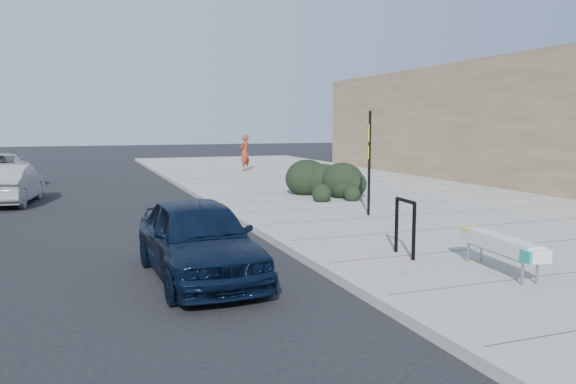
% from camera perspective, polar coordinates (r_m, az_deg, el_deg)
% --- Properties ---
extents(ground, '(120.00, 120.00, 0.00)m').
position_cam_1_polar(ground, '(11.76, -0.43, -5.75)').
color(ground, black).
rests_on(ground, ground).
extents(sidewalk_near, '(11.20, 50.00, 0.15)m').
position_cam_1_polar(sidewalk_near, '(18.61, 10.47, -0.92)').
color(sidewalk_near, gray).
rests_on(sidewalk_near, ground).
extents(curb_near, '(0.22, 50.00, 0.17)m').
position_cam_1_polar(curb_near, '(16.44, -6.49, -1.84)').
color(curb_near, '#9E9E99').
rests_on(curb_near, ground).
extents(bench, '(0.62, 1.96, 0.59)m').
position_cam_1_polar(bench, '(9.89, 20.81, -5.00)').
color(bench, gray).
rests_on(bench, sidewalk_near).
extents(bike_rack, '(0.12, 0.73, 1.07)m').
position_cam_1_polar(bike_rack, '(10.56, 11.81, -2.97)').
color(bike_rack, black).
rests_on(bike_rack, sidewalk_near).
extents(sign_post, '(0.15, 0.31, 2.78)m').
position_cam_1_polar(sign_post, '(15.02, 8.21, 3.57)').
color(sign_post, black).
rests_on(sign_post, sidewalk_near).
extents(hedge, '(2.98, 3.95, 1.33)m').
position_cam_1_polar(hedge, '(19.29, 3.80, 1.67)').
color(hedge, black).
rests_on(hedge, sidewalk_near).
extents(sedan_navy, '(1.75, 4.04, 1.36)m').
position_cam_1_polar(sedan_navy, '(9.54, -9.11, -4.65)').
color(sedan_navy, black).
rests_on(sedan_navy, ground).
extents(wagon_silver, '(1.88, 4.05, 1.29)m').
position_cam_1_polar(wagon_silver, '(20.22, -26.37, 0.71)').
color(wagon_silver, '#9D9EA2').
rests_on(wagon_silver, ground).
extents(suv_silver, '(2.86, 5.08, 1.34)m').
position_cam_1_polar(suv_silver, '(27.25, -27.09, 2.16)').
color(suv_silver, '#9C9FA1').
rests_on(suv_silver, ground).
extents(pedestrian, '(0.81, 0.79, 1.88)m').
position_cam_1_polar(pedestrian, '(29.25, -4.43, 3.99)').
color(pedestrian, maroon).
rests_on(pedestrian, sidewalk_near).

